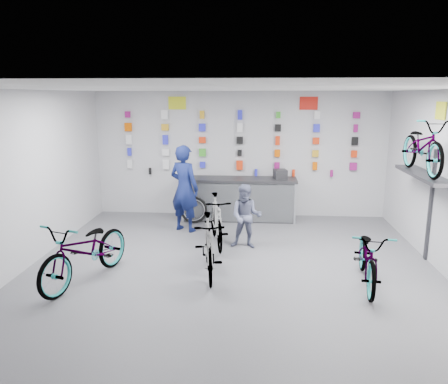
# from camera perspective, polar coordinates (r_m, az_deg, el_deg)

# --- Properties ---
(floor) EXTENTS (8.00, 8.00, 0.00)m
(floor) POSITION_cam_1_polar(r_m,az_deg,el_deg) (7.13, 0.74, -11.50)
(floor) COLOR #525257
(floor) RESTS_ON ground
(ceiling) EXTENTS (8.00, 8.00, 0.00)m
(ceiling) POSITION_cam_1_polar(r_m,az_deg,el_deg) (6.51, 0.82, 13.37)
(ceiling) COLOR white
(ceiling) RESTS_ON wall_back
(wall_back) EXTENTS (7.00, 0.00, 7.00)m
(wall_back) POSITION_cam_1_polar(r_m,az_deg,el_deg) (10.60, 2.07, 4.92)
(wall_back) COLOR silver
(wall_back) RESTS_ON floor
(wall_front) EXTENTS (7.00, 0.00, 7.00)m
(wall_front) POSITION_cam_1_polar(r_m,az_deg,el_deg) (2.90, -4.14, -16.57)
(wall_front) COLOR silver
(wall_front) RESTS_ON floor
(wall_left) EXTENTS (0.00, 8.00, 8.00)m
(wall_left) POSITION_cam_1_polar(r_m,az_deg,el_deg) (7.70, -26.20, 0.72)
(wall_left) COLOR silver
(wall_left) RESTS_ON floor
(counter) EXTENTS (2.70, 0.66, 1.00)m
(counter) POSITION_cam_1_polar(r_m,az_deg,el_deg) (10.34, 1.93, -1.00)
(counter) COLOR black
(counter) RESTS_ON floor
(merch_wall) EXTENTS (5.57, 0.08, 1.56)m
(merch_wall) POSITION_cam_1_polar(r_m,az_deg,el_deg) (10.50, 1.49, 6.44)
(merch_wall) COLOR silver
(merch_wall) RESTS_ON wall_back
(wall_bracket) EXTENTS (0.39, 1.90, 2.00)m
(wall_bracket) POSITION_cam_1_polar(r_m,az_deg,el_deg) (8.37, 24.70, 1.47)
(wall_bracket) COLOR #333338
(wall_bracket) RESTS_ON wall_right
(sign_left) EXTENTS (0.42, 0.02, 0.30)m
(sign_left) POSITION_cam_1_polar(r_m,az_deg,el_deg) (10.65, -6.14, 11.48)
(sign_left) COLOR yellow
(sign_left) RESTS_ON wall_back
(sign_right) EXTENTS (0.42, 0.02, 0.30)m
(sign_right) POSITION_cam_1_polar(r_m,az_deg,el_deg) (10.55, 11.01, 11.31)
(sign_right) COLOR red
(sign_right) RESTS_ON wall_back
(sign_side) EXTENTS (0.02, 0.40, 0.30)m
(sign_side) POSITION_cam_1_polar(r_m,az_deg,el_deg) (8.30, 26.45, 9.49)
(sign_side) COLOR yellow
(sign_side) RESTS_ON wall_right
(bike_left) EXTENTS (1.30, 2.11, 1.04)m
(bike_left) POSITION_cam_1_polar(r_m,az_deg,el_deg) (7.25, -17.59, -7.27)
(bike_left) COLOR gray
(bike_left) RESTS_ON floor
(bike_center) EXTENTS (0.71, 1.69, 0.99)m
(bike_center) POSITION_cam_1_polar(r_m,az_deg,el_deg) (7.19, -2.04, -7.07)
(bike_center) COLOR gray
(bike_center) RESTS_ON floor
(bike_right) EXTENTS (0.83, 1.82, 0.92)m
(bike_right) POSITION_cam_1_polar(r_m,az_deg,el_deg) (7.19, 18.32, -7.98)
(bike_right) COLOR gray
(bike_right) RESTS_ON floor
(bike_service) EXTENTS (0.79, 1.72, 1.00)m
(bike_service) POSITION_cam_1_polar(r_m,az_deg,el_deg) (8.59, -0.98, -3.73)
(bike_service) COLOR gray
(bike_service) RESTS_ON floor
(bike_wall) EXTENTS (0.63, 1.80, 0.95)m
(bike_wall) POSITION_cam_1_polar(r_m,az_deg,el_deg) (8.26, 24.57, 5.49)
(bike_wall) COLOR gray
(bike_wall) RESTS_ON wall_bracket
(clerk) EXTENTS (0.81, 0.71, 1.88)m
(clerk) POSITION_cam_1_polar(r_m,az_deg,el_deg) (9.43, -5.21, 0.47)
(clerk) COLOR #101A4D
(clerk) RESTS_ON floor
(customer) EXTENTS (0.65, 0.53, 1.25)m
(customer) POSITION_cam_1_polar(r_m,az_deg,el_deg) (8.41, 2.91, -3.20)
(customer) COLOR slate
(customer) RESTS_ON floor
(spare_wheel) EXTENTS (0.64, 0.24, 0.63)m
(spare_wheel) POSITION_cam_1_polar(r_m,az_deg,el_deg) (10.11, -3.95, -2.36)
(spare_wheel) COLOR black
(spare_wheel) RESTS_ON floor
(register) EXTENTS (0.34, 0.35, 0.22)m
(register) POSITION_cam_1_polar(r_m,az_deg,el_deg) (10.23, 7.35, 2.33)
(register) COLOR black
(register) RESTS_ON counter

